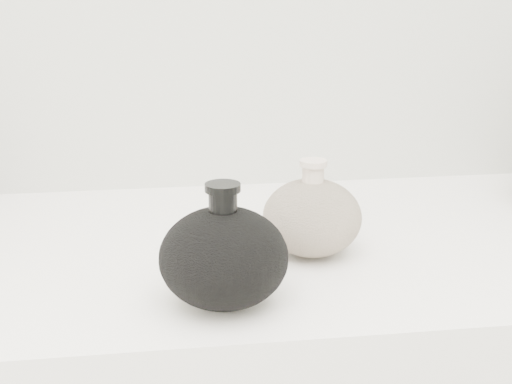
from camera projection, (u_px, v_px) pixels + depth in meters
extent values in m
cube|color=white|center=(252.00, 253.00, 0.89)|extent=(1.20, 0.50, 0.03)
ellipsoid|color=black|center=(224.00, 258.00, 0.70)|extent=(0.16, 0.16, 0.10)
cylinder|color=black|center=(223.00, 202.00, 0.69)|extent=(0.04, 0.04, 0.03)
cylinder|color=black|center=(223.00, 187.00, 0.68)|extent=(0.04, 0.04, 0.01)
ellipsoid|color=beige|center=(312.00, 217.00, 0.83)|extent=(0.13, 0.13, 0.09)
cylinder|color=beige|center=(313.00, 175.00, 0.82)|extent=(0.03, 0.03, 0.03)
cylinder|color=beige|center=(313.00, 163.00, 0.81)|extent=(0.04, 0.04, 0.01)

